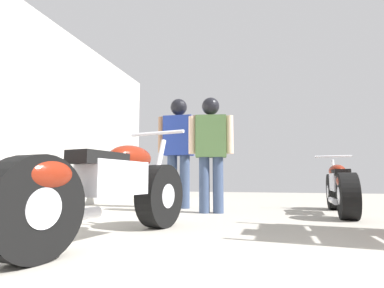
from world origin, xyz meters
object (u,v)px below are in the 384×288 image
mechanic_with_helmet (179,142)px  motorcycle_maroon_cruiser (110,189)px  motorcycle_black_naked (340,188)px  mechanic_in_blue (211,143)px

mechanic_with_helmet → motorcycle_maroon_cruiser: bearing=-83.9°
motorcycle_black_naked → mechanic_in_blue: (-1.73, -0.31, 0.64)m
motorcycle_maroon_cruiser → mechanic_in_blue: 2.22m
motorcycle_maroon_cruiser → mechanic_in_blue: size_ratio=1.22×
motorcycle_black_naked → mechanic_in_blue: size_ratio=1.09×
mechanic_in_blue → motorcycle_maroon_cruiser: bearing=-100.2°
motorcycle_maroon_cruiser → mechanic_in_blue: bearing=79.8°
motorcycle_maroon_cruiser → motorcycle_black_naked: (2.11, 2.42, -0.05)m
motorcycle_maroon_cruiser → motorcycle_black_naked: 3.21m
mechanic_in_blue → mechanic_with_helmet: 0.87m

